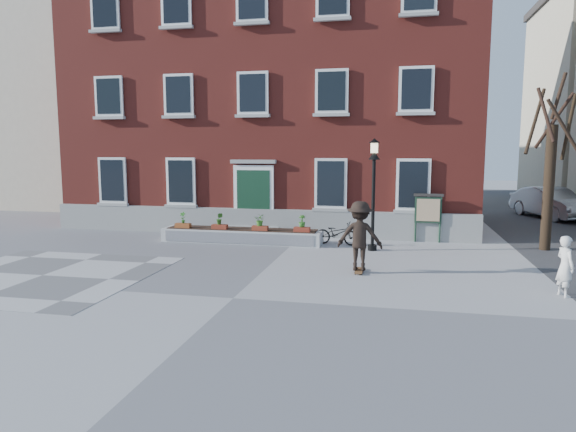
% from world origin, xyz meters
% --- Properties ---
extents(ground, '(100.00, 100.00, 0.00)m').
position_xyz_m(ground, '(0.00, 0.00, 0.00)').
color(ground, '#939396').
rests_on(ground, ground).
extents(checker_patch, '(6.00, 6.00, 0.01)m').
position_xyz_m(checker_patch, '(-6.00, 1.00, 0.01)').
color(checker_patch, '#5D5D5F').
rests_on(checker_patch, ground).
extents(distant_building, '(10.00, 12.00, 13.00)m').
position_xyz_m(distant_building, '(-18.00, 20.00, 6.50)').
color(distant_building, beige).
rests_on(distant_building, ground).
extents(bicycle, '(1.72, 0.80, 0.87)m').
position_xyz_m(bicycle, '(1.64, 7.45, 0.43)').
color(bicycle, black).
rests_on(bicycle, ground).
extents(parked_car, '(3.33, 5.13, 1.60)m').
position_xyz_m(parked_car, '(11.58, 17.04, 0.80)').
color(parked_car, '#B3B5B8').
rests_on(parked_car, ground).
extents(bystander, '(0.52, 0.63, 1.50)m').
position_xyz_m(bystander, '(7.84, 1.85, 0.75)').
color(bystander, silver).
rests_on(bystander, ground).
extents(brick_building, '(18.40, 10.85, 12.60)m').
position_xyz_m(brick_building, '(-2.00, 13.98, 6.30)').
color(brick_building, maroon).
rests_on(brick_building, ground).
extents(planter_assembly, '(6.20, 1.12, 1.15)m').
position_xyz_m(planter_assembly, '(-1.99, 7.18, 0.31)').
color(planter_assembly, silver).
rests_on(planter_assembly, ground).
extents(bare_tree, '(1.83, 1.83, 6.16)m').
position_xyz_m(bare_tree, '(9.01, 8.01, 2.79)').
color(bare_tree, black).
rests_on(bare_tree, ground).
extents(lamp_post, '(0.40, 0.40, 3.93)m').
position_xyz_m(lamp_post, '(2.99, 6.63, 2.54)').
color(lamp_post, black).
rests_on(lamp_post, ground).
extents(notice_board, '(1.10, 0.16, 1.87)m').
position_xyz_m(notice_board, '(4.98, 8.70, 1.26)').
color(notice_board, '#193222').
rests_on(notice_board, ground).
extents(skateboarder, '(1.31, 0.78, 2.09)m').
position_xyz_m(skateboarder, '(2.78, 3.26, 1.08)').
color(skateboarder, brown).
rests_on(skateboarder, ground).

